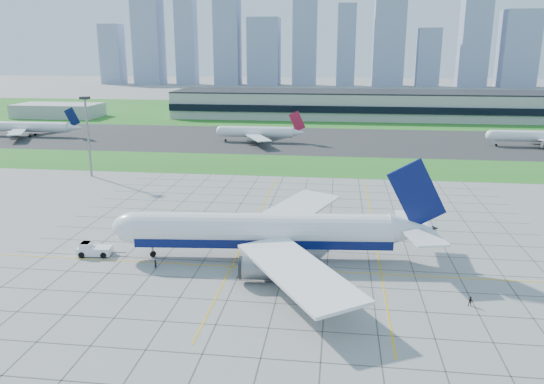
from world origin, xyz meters
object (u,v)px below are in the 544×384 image
object	(u,v)px
distant_jet_0	(26,127)
light_mast	(87,127)
pushback_tug	(93,250)
crew_far	(471,301)
airliner	(266,232)
distant_jet_1	(258,132)
crew_near	(156,264)

from	to	relation	value
distant_jet_0	light_mast	bearing A→B (deg)	-47.49
pushback_tug	distant_jet_0	size ratio (longest dim) A/B	0.20
pushback_tug	crew_far	size ratio (longest dim) A/B	5.92
light_mast	crew_far	world-z (taller)	light_mast
pushback_tug	crew_far	xyz separation A→B (m)	(69.96, -13.08, -0.37)
airliner	crew_far	bearing A→B (deg)	-29.25
airliner	distant_jet_0	xyz separation A→B (m)	(-133.71, 136.17, -1.10)
distant_jet_0	distant_jet_1	distance (m)	111.59
airliner	distant_jet_0	size ratio (longest dim) A/B	1.31
crew_near	distant_jet_1	distance (m)	142.08
crew_near	light_mast	bearing A→B (deg)	51.67
airliner	distant_jet_1	bearing A→B (deg)	94.15
pushback_tug	crew_near	xyz separation A→B (m)	(14.70, -5.07, -0.31)
pushback_tug	airliner	bearing A→B (deg)	-0.73
pushback_tug	distant_jet_0	xyz separation A→B (m)	(-99.16, 138.88, 3.29)
airliner	crew_near	bearing A→B (deg)	-163.81
crew_far	crew_near	bearing A→B (deg)	-177.99
crew_near	crew_far	size ratio (longest dim) A/B	1.07
pushback_tug	distant_jet_1	size ratio (longest dim) A/B	0.23
pushback_tug	distant_jet_1	world-z (taller)	distant_jet_1
crew_near	distant_jet_1	size ratio (longest dim) A/B	0.04
pushback_tug	crew_near	distance (m)	15.55
pushback_tug	distant_jet_1	distance (m)	137.54
distant_jet_1	light_mast	bearing A→B (deg)	-121.26
light_mast	pushback_tug	distance (m)	73.59
pushback_tug	distant_jet_0	world-z (taller)	distant_jet_0
light_mast	distant_jet_1	distance (m)	85.11
light_mast	pushback_tug	bearing A→B (deg)	-64.22
distant_jet_0	crew_near	bearing A→B (deg)	-51.66
airliner	crew_near	size ratio (longest dim) A/B	37.00
light_mast	distant_jet_1	bearing A→B (deg)	58.74
light_mast	distant_jet_1	world-z (taller)	light_mast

